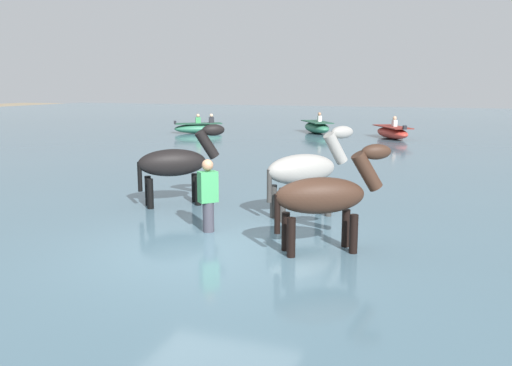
{
  "coord_description": "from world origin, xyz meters",
  "views": [
    {
      "loc": [
        3.41,
        -7.28,
        2.9
      ],
      "look_at": [
        -0.33,
        3.1,
        0.85
      ],
      "focal_mm": 37.37,
      "sensor_mm": 36.0,
      "label": 1
    }
  ],
  "objects_px": {
    "horse_flank_grey": "(305,172)",
    "boat_distant_east": "(199,128)",
    "person_spectator_far": "(208,203)",
    "boat_far_offshore": "(392,132)",
    "horse_lead_black": "(176,165)",
    "horse_trailing_dark_bay": "(325,198)",
    "boat_distant_west": "(317,127)"
  },
  "relations": [
    {
      "from": "person_spectator_far",
      "to": "boat_distant_east",
      "type": "bearing_deg",
      "value": 116.42
    },
    {
      "from": "boat_far_offshore",
      "to": "person_spectator_far",
      "type": "distance_m",
      "value": 17.85
    },
    {
      "from": "person_spectator_far",
      "to": "boat_far_offshore",
      "type": "bearing_deg",
      "value": 85.63
    },
    {
      "from": "boat_far_offshore",
      "to": "boat_distant_east",
      "type": "bearing_deg",
      "value": -176.65
    },
    {
      "from": "horse_flank_grey",
      "to": "horse_trailing_dark_bay",
      "type": "bearing_deg",
      "value": -67.5
    },
    {
      "from": "boat_distant_east",
      "to": "person_spectator_far",
      "type": "distance_m",
      "value": 19.23
    },
    {
      "from": "boat_far_offshore",
      "to": "horse_lead_black",
      "type": "bearing_deg",
      "value": -100.14
    },
    {
      "from": "horse_lead_black",
      "to": "boat_far_offshore",
      "type": "height_order",
      "value": "horse_lead_black"
    },
    {
      "from": "horse_lead_black",
      "to": "person_spectator_far",
      "type": "distance_m",
      "value": 2.3
    },
    {
      "from": "horse_flank_grey",
      "to": "person_spectator_far",
      "type": "distance_m",
      "value": 2.13
    },
    {
      "from": "boat_distant_east",
      "to": "horse_trailing_dark_bay",
      "type": "bearing_deg",
      "value": -58.72
    },
    {
      "from": "horse_trailing_dark_bay",
      "to": "boat_distant_east",
      "type": "xyz_separation_m",
      "value": [
        -10.71,
        17.63,
        -0.56
      ]
    },
    {
      "from": "horse_flank_grey",
      "to": "boat_distant_east",
      "type": "distance_m",
      "value": 18.45
    },
    {
      "from": "boat_far_offshore",
      "to": "person_spectator_far",
      "type": "relative_size",
      "value": 1.76
    },
    {
      "from": "horse_lead_black",
      "to": "person_spectator_far",
      "type": "xyz_separation_m",
      "value": [
        1.52,
        -1.69,
        -0.35
      ]
    },
    {
      "from": "horse_flank_grey",
      "to": "boat_far_offshore",
      "type": "distance_m",
      "value": 16.17
    },
    {
      "from": "horse_lead_black",
      "to": "horse_trailing_dark_bay",
      "type": "bearing_deg",
      "value": -29.72
    },
    {
      "from": "boat_far_offshore",
      "to": "horse_flank_grey",
      "type": "bearing_deg",
      "value": -90.19
    },
    {
      "from": "horse_flank_grey",
      "to": "person_spectator_far",
      "type": "relative_size",
      "value": 1.28
    },
    {
      "from": "horse_flank_grey",
      "to": "person_spectator_far",
      "type": "xyz_separation_m",
      "value": [
        -1.31,
        -1.64,
        -0.37
      ]
    },
    {
      "from": "boat_distant_west",
      "to": "boat_distant_east",
      "type": "relative_size",
      "value": 1.12
    },
    {
      "from": "horse_flank_grey",
      "to": "boat_distant_west",
      "type": "relative_size",
      "value": 0.71
    },
    {
      "from": "horse_trailing_dark_bay",
      "to": "person_spectator_far",
      "type": "xyz_separation_m",
      "value": [
        -2.16,
        0.41,
        -0.32
      ]
    },
    {
      "from": "horse_flank_grey",
      "to": "boat_distant_east",
      "type": "height_order",
      "value": "horse_flank_grey"
    },
    {
      "from": "horse_lead_black",
      "to": "boat_distant_west",
      "type": "relative_size",
      "value": 0.7
    },
    {
      "from": "horse_lead_black",
      "to": "person_spectator_far",
      "type": "height_order",
      "value": "horse_lead_black"
    },
    {
      "from": "boat_distant_east",
      "to": "person_spectator_far",
      "type": "height_order",
      "value": "person_spectator_far"
    },
    {
      "from": "horse_flank_grey",
      "to": "boat_distant_west",
      "type": "xyz_separation_m",
      "value": [
        -4.0,
        17.76,
        -0.58
      ]
    },
    {
      "from": "horse_trailing_dark_bay",
      "to": "horse_flank_grey",
      "type": "bearing_deg",
      "value": 112.5
    },
    {
      "from": "boat_distant_east",
      "to": "horse_lead_black",
      "type": "bearing_deg",
      "value": -65.64
    },
    {
      "from": "horse_lead_black",
      "to": "horse_flank_grey",
      "type": "relative_size",
      "value": 0.98
    },
    {
      "from": "boat_distant_west",
      "to": "horse_lead_black",
      "type": "bearing_deg",
      "value": -86.21
    }
  ]
}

